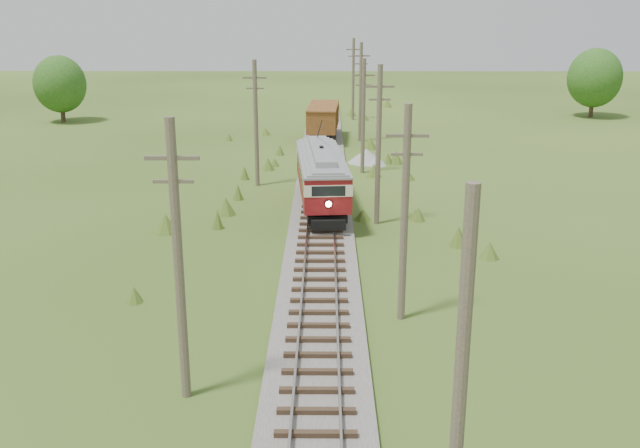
{
  "coord_description": "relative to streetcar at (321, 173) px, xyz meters",
  "views": [
    {
      "loc": [
        0.27,
        -8.26,
        12.05
      ],
      "look_at": [
        0.0,
        23.69,
        2.21
      ],
      "focal_mm": 40.0,
      "sensor_mm": 36.0,
      "label": 1
    }
  ],
  "objects": [
    {
      "name": "tree_mid_b",
      "position": [
        30.0,
        38.59,
        1.9
      ],
      "size": [
        5.88,
        5.88,
        7.57
      ],
      "color": "#38281C",
      "rests_on": "ground"
    },
    {
      "name": "railbed_main",
      "position": [
        -0.0,
        0.59,
        -2.24
      ],
      "size": [
        3.6,
        96.0,
        0.57
      ],
      "color": "#605B54",
      "rests_on": "ground"
    },
    {
      "name": "utility_pole_r_3",
      "position": [
        3.2,
        -2.41,
        2.19
      ],
      "size": [
        1.6,
        0.3,
        9.0
      ],
      "color": "brown",
      "rests_on": "ground"
    },
    {
      "name": "streetcar",
      "position": [
        0.0,
        0.0,
        0.0
      ],
      "size": [
        3.42,
        11.3,
        5.12
      ],
      "rotation": [
        0.0,
        0.0,
        0.07
      ],
      "color": "black",
      "rests_on": "ground"
    },
    {
      "name": "gondola",
      "position": [
        -0.0,
        24.01,
        -0.43
      ],
      "size": [
        3.03,
        8.19,
        2.68
      ],
      "rotation": [
        0.0,
        0.0,
        -0.05
      ],
      "color": "black",
      "rests_on": "ground"
    },
    {
      "name": "utility_pole_r_1",
      "position": [
        3.1,
        -28.41,
        1.97
      ],
      "size": [
        0.3,
        0.3,
        8.8
      ],
      "color": "brown",
      "rests_on": "ground"
    },
    {
      "name": "utility_pole_r_4",
      "position": [
        3.0,
        10.59,
        1.89
      ],
      "size": [
        1.6,
        0.3,
        8.4
      ],
      "color": "brown",
      "rests_on": "ground"
    },
    {
      "name": "gravel_pile",
      "position": [
        3.6,
        14.04,
        -1.92
      ],
      "size": [
        3.04,
        3.22,
        1.1
      ],
      "color": "gray",
      "rests_on": "ground"
    },
    {
      "name": "utility_pole_l_b",
      "position": [
        -4.5,
        6.59,
        1.99
      ],
      "size": [
        1.6,
        0.3,
        8.6
      ],
      "color": "brown",
      "rests_on": "ground"
    },
    {
      "name": "utility_pole_l_a",
      "position": [
        -4.2,
        -21.41,
        2.19
      ],
      "size": [
        1.6,
        0.3,
        9.0
      ],
      "color": "brown",
      "rests_on": "ground"
    },
    {
      "name": "utility_pole_r_6",
      "position": [
        3.2,
        36.59,
        2.04
      ],
      "size": [
        1.6,
        0.3,
        8.7
      ],
      "color": "brown",
      "rests_on": "ground"
    },
    {
      "name": "utility_pole_r_2",
      "position": [
        3.3,
        -15.41,
        1.99
      ],
      "size": [
        1.6,
        0.3,
        8.6
      ],
      "color": "brown",
      "rests_on": "ground"
    },
    {
      "name": "tree_mid_a",
      "position": [
        -28.0,
        34.59,
        1.59
      ],
      "size": [
        5.46,
        5.46,
        7.03
      ],
      "color": "#38281C",
      "rests_on": "ground"
    },
    {
      "name": "utility_pole_r_5",
      "position": [
        3.4,
        23.59,
        2.14
      ],
      "size": [
        1.6,
        0.3,
        8.9
      ],
      "color": "brown",
      "rests_on": "ground"
    }
  ]
}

